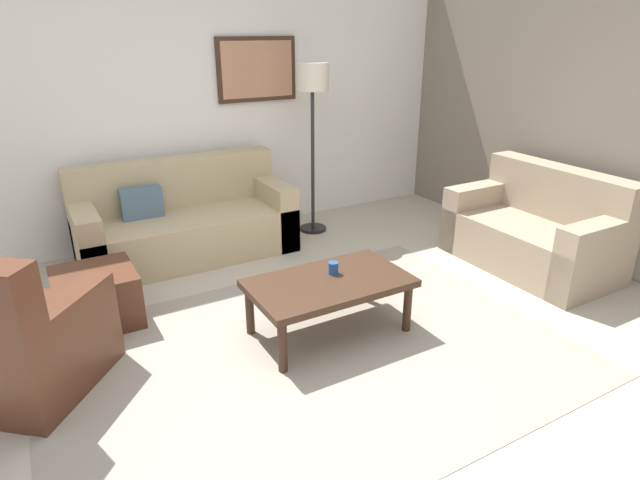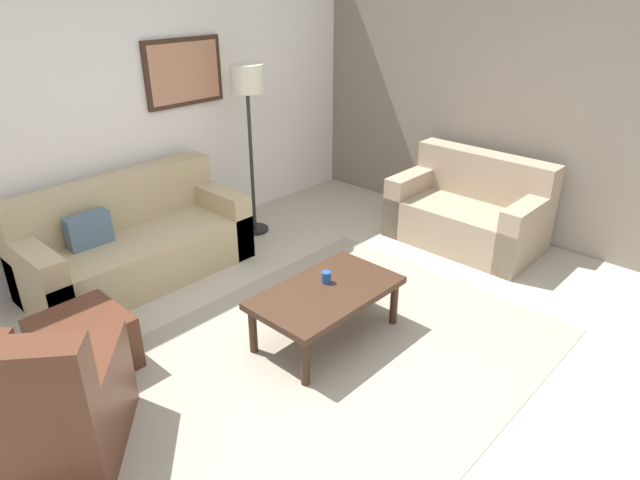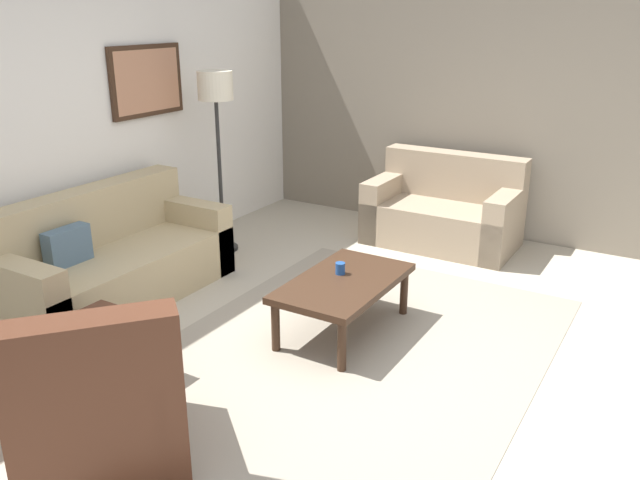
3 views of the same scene
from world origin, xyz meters
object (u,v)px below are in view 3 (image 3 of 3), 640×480
(ottoman, at_px, (101,355))
(lamp_standing, at_px, (216,105))
(coffee_table, at_px, (344,286))
(framed_artwork, at_px, (147,81))
(couch_loveseat, at_px, (445,213))
(couch_main, at_px, (108,263))
(cup, at_px, (340,268))
(armchair_leather, at_px, (100,414))

(ottoman, xyz_separation_m, lamp_standing, (2.29, 0.88, 1.21))
(coffee_table, bearing_deg, framed_artwork, 77.11)
(framed_artwork, bearing_deg, couch_loveseat, -52.98)
(lamp_standing, height_order, framed_artwork, framed_artwork)
(couch_main, relative_size, framed_artwork, 2.31)
(couch_main, distance_m, lamp_standing, 1.75)
(cup, bearing_deg, armchair_leather, 172.65)
(armchair_leather, height_order, coffee_table, armchair_leather)
(ottoman, distance_m, cup, 1.74)
(coffee_table, bearing_deg, cup, 43.53)
(armchair_leather, bearing_deg, coffee_table, -9.77)
(coffee_table, bearing_deg, lamp_standing, 64.01)
(lamp_standing, bearing_deg, cup, -114.89)
(cup, relative_size, lamp_standing, 0.05)
(cup, bearing_deg, lamp_standing, 65.11)
(armchair_leather, bearing_deg, cup, -7.35)
(couch_main, distance_m, armchair_leather, 2.17)
(couch_loveseat, bearing_deg, cup, 179.85)
(coffee_table, bearing_deg, couch_loveseat, 1.75)
(couch_loveseat, bearing_deg, couch_main, 145.36)
(lamp_standing, bearing_deg, couch_main, 176.70)
(couch_loveseat, relative_size, armchair_leather, 1.28)
(armchair_leather, distance_m, framed_artwork, 3.43)
(ottoman, relative_size, framed_artwork, 0.67)
(couch_main, height_order, cup, couch_main)
(couch_main, xyz_separation_m, framed_artwork, (0.99, 0.39, 1.33))
(couch_loveseat, height_order, cup, couch_loveseat)
(couch_loveseat, distance_m, cup, 2.15)
(coffee_table, bearing_deg, couch_main, 103.43)
(coffee_table, distance_m, framed_artwork, 2.69)
(coffee_table, xyz_separation_m, lamp_standing, (0.90, 1.84, 1.05))
(couch_main, bearing_deg, couch_loveseat, -34.64)
(lamp_standing, relative_size, framed_artwork, 2.04)
(couch_main, distance_m, cup, 1.93)
(couch_main, relative_size, couch_loveseat, 1.34)
(couch_main, bearing_deg, framed_artwork, 21.68)
(couch_loveseat, height_order, coffee_table, couch_loveseat)
(armchair_leather, bearing_deg, couch_loveseat, -3.64)
(couch_main, xyz_separation_m, lamp_standing, (1.36, -0.08, 1.11))
(lamp_standing, distance_m, framed_artwork, 0.64)
(armchair_leather, distance_m, ottoman, 0.83)
(ottoman, height_order, cup, cup)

